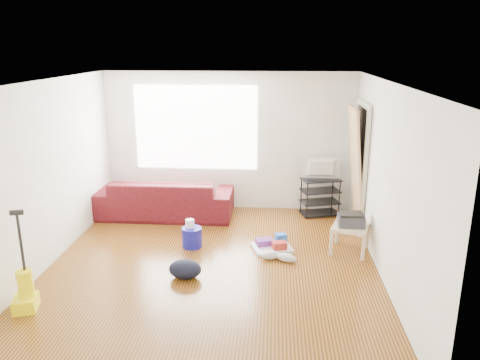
# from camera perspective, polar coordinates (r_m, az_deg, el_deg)

# --- Properties ---
(room) EXTENTS (4.51, 5.01, 2.51)m
(room) POSITION_cam_1_polar(r_m,az_deg,el_deg) (6.21, -2.76, 0.39)
(room) COLOR #422809
(room) RESTS_ON ground
(sofa) EXTENTS (2.36, 0.92, 0.69)m
(sofa) POSITION_cam_1_polar(r_m,az_deg,el_deg) (8.49, -8.96, -4.30)
(sofa) COLOR #350A0D
(sofa) RESTS_ON ground
(tv_stand) EXTENTS (0.74, 0.55, 0.66)m
(tv_stand) POSITION_cam_1_polar(r_m,az_deg,el_deg) (8.46, 9.73, -1.98)
(tv_stand) COLOR black
(tv_stand) RESTS_ON ground
(tv) EXTENTS (0.67, 0.09, 0.38)m
(tv) POSITION_cam_1_polar(r_m,az_deg,el_deg) (8.31, 9.90, 1.40)
(tv) COLOR black
(tv) RESTS_ON tv_stand
(side_table) EXTENTS (0.63, 0.63, 0.41)m
(side_table) POSITION_cam_1_polar(r_m,az_deg,el_deg) (7.05, 13.30, -5.92)
(side_table) COLOR #D3B78B
(side_table) RESTS_ON ground
(printer) EXTENTS (0.37, 0.29, 0.20)m
(printer) POSITION_cam_1_polar(r_m,az_deg,el_deg) (6.99, 13.38, -4.71)
(printer) COLOR #2D2E35
(printer) RESTS_ON side_table
(bucket) EXTENTS (0.34, 0.34, 0.30)m
(bucket) POSITION_cam_1_polar(r_m,az_deg,el_deg) (7.19, -5.84, -8.07)
(bucket) COLOR #141592
(bucket) RESTS_ON ground
(toilet_paper) EXTENTS (0.13, 0.13, 0.12)m
(toilet_paper) POSITION_cam_1_polar(r_m,az_deg,el_deg) (7.14, -6.09, -6.41)
(toilet_paper) COLOR white
(toilet_paper) RESTS_ON bucket
(cleaning_tray) EXTENTS (0.67, 0.60, 0.20)m
(cleaning_tray) POSITION_cam_1_polar(r_m,az_deg,el_deg) (7.08, 4.01, -7.88)
(cleaning_tray) COLOR white
(cleaning_tray) RESTS_ON ground
(backpack) EXTENTS (0.48, 0.40, 0.24)m
(backpack) POSITION_cam_1_polar(r_m,az_deg,el_deg) (6.31, -6.67, -11.70)
(backpack) COLOR black
(backpack) RESTS_ON ground
(sneakers) EXTENTS (0.54, 0.28, 0.12)m
(sneakers) POSITION_cam_1_polar(r_m,az_deg,el_deg) (6.72, 4.73, -9.27)
(sneakers) COLOR silver
(sneakers) RESTS_ON ground
(vacuum) EXTENTS (0.32, 0.34, 1.19)m
(vacuum) POSITION_cam_1_polar(r_m,az_deg,el_deg) (6.03, -24.71, -12.24)
(vacuum) COLOR #F5E608
(vacuum) RESTS_ON ground
(door_panel) EXTENTS (0.25, 0.81, 2.02)m
(door_panel) POSITION_cam_1_polar(r_m,az_deg,el_deg) (8.04, 13.44, -5.73)
(door_panel) COLOR #A66D43
(door_panel) RESTS_ON ground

